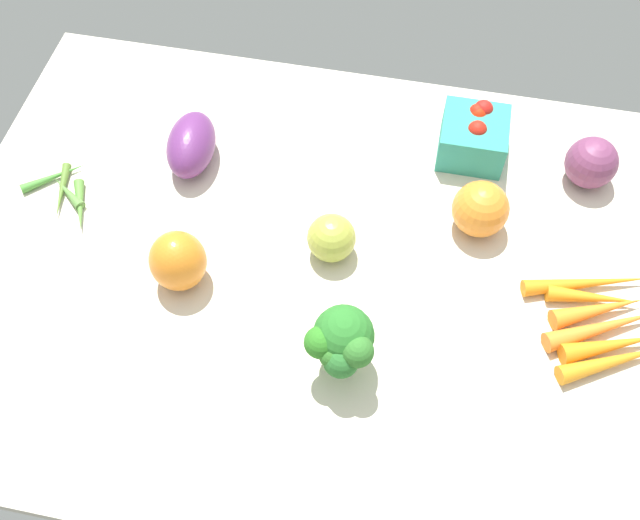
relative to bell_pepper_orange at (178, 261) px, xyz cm
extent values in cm
cube|color=beige|center=(17.71, 5.22, -5.33)|extent=(104.00, 76.00, 2.00)
ellipsoid|color=orange|center=(0.00, 0.00, 0.00)|extent=(10.53, 10.53, 8.67)
sphere|color=orange|center=(37.78, 16.43, -0.43)|extent=(7.81, 7.81, 7.81)
sphere|color=#A0A83E|center=(18.68, 8.15, -1.04)|extent=(6.59, 6.59, 6.59)
ellipsoid|color=#642E6D|center=(-4.46, 20.25, -0.92)|extent=(7.71, 12.08, 6.84)
cylinder|color=#99CE7A|center=(23.09, -7.58, -2.36)|extent=(3.71, 3.71, 3.95)
sphere|color=#287027|center=(23.09, -7.58, 2.39)|extent=(7.40, 7.40, 7.40)
sphere|color=#2F7029|center=(25.06, -9.79, 3.45)|extent=(3.96, 3.96, 3.96)
sphere|color=#286A2B|center=(23.34, -10.53, 1.91)|extent=(4.36, 4.36, 4.36)
sphere|color=#2D6A24|center=(22.25, -10.42, 2.40)|extent=(3.05, 3.05, 3.05)
sphere|color=#2C7720|center=(20.68, -9.29, 3.00)|extent=(3.97, 3.97, 3.97)
cone|color=#53782D|center=(-21.32, 10.30, -3.67)|extent=(3.45, 9.71, 1.32)
cone|color=#57873E|center=(-20.28, 10.19, -3.55)|extent=(6.40, 5.31, 1.57)
cone|color=#479036|center=(-23.39, 12.64, -3.63)|extent=(8.40, 7.43, 1.40)
cone|color=#548F37|center=(-17.68, 8.21, -3.57)|extent=(4.94, 8.87, 1.53)
sphere|color=#74375D|center=(52.67, 27.95, -0.61)|extent=(7.46, 7.46, 7.46)
cube|color=teal|center=(35.73, 29.92, -1.21)|extent=(9.55, 9.55, 6.24)
sphere|color=red|center=(35.95, 28.93, 1.49)|extent=(2.84, 2.84, 2.84)
sphere|color=red|center=(35.88, 32.34, 1.22)|extent=(2.76, 2.76, 2.76)
sphere|color=red|center=(35.66, 32.57, 1.45)|extent=(2.46, 2.46, 2.46)
sphere|color=red|center=(36.50, 33.15, 1.55)|extent=(2.87, 2.87, 2.87)
cone|color=orange|center=(56.42, -1.57, -3.10)|extent=(14.87, 9.12, 2.47)
cone|color=orange|center=(55.82, 0.35, -2.98)|extent=(13.15, 7.51, 2.70)
cone|color=orange|center=(55.03, 2.83, -3.02)|extent=(15.66, 9.80, 2.63)
cone|color=orange|center=(54.27, 5.24, -2.98)|extent=(12.66, 7.88, 2.70)
cone|color=orange|center=(53.69, 7.07, -3.21)|extent=(12.19, 3.23, 2.24)
cone|color=orange|center=(53.03, 9.16, -3.20)|extent=(17.44, 7.15, 2.27)
camera|label=1|loc=(28.05, -46.40, 79.54)|focal=41.06mm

